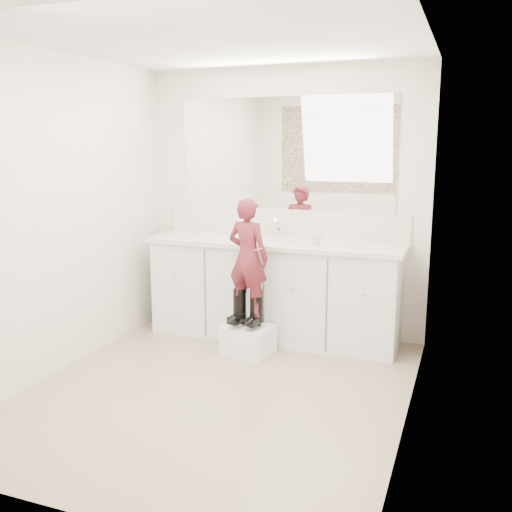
% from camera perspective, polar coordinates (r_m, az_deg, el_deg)
% --- Properties ---
extents(floor, '(3.00, 3.00, 0.00)m').
position_cam_1_polar(floor, '(4.18, -3.84, -13.26)').
color(floor, '#836A56').
rests_on(floor, ground).
extents(ceiling, '(3.00, 3.00, 0.00)m').
position_cam_1_polar(ceiling, '(3.87, -4.33, 21.15)').
color(ceiling, white).
rests_on(ceiling, wall_back).
extents(wall_back, '(2.60, 0.00, 2.60)m').
position_cam_1_polar(wall_back, '(5.23, 2.85, 5.36)').
color(wall_back, beige).
rests_on(wall_back, floor).
extents(wall_front, '(2.60, 0.00, 2.60)m').
position_cam_1_polar(wall_front, '(2.58, -18.16, -1.15)').
color(wall_front, beige).
rests_on(wall_front, floor).
extents(wall_left, '(0.00, 3.00, 3.00)m').
position_cam_1_polar(wall_left, '(4.54, -19.17, 3.88)').
color(wall_left, beige).
rests_on(wall_left, floor).
extents(wall_right, '(0.00, 3.00, 3.00)m').
position_cam_1_polar(wall_right, '(3.51, 15.60, 2.12)').
color(wall_right, beige).
rests_on(wall_right, floor).
extents(vanity_cabinet, '(2.20, 0.55, 0.85)m').
position_cam_1_polar(vanity_cabinet, '(5.12, 1.82, -3.60)').
color(vanity_cabinet, silver).
rests_on(vanity_cabinet, floor).
extents(countertop, '(2.28, 0.58, 0.04)m').
position_cam_1_polar(countertop, '(5.01, 1.79, 1.29)').
color(countertop, beige).
rests_on(countertop, vanity_cabinet).
extents(backsplash, '(2.28, 0.03, 0.25)m').
position_cam_1_polar(backsplash, '(5.24, 2.78, 3.33)').
color(backsplash, beige).
rests_on(backsplash, countertop).
extents(mirror, '(2.00, 0.02, 1.00)m').
position_cam_1_polar(mirror, '(5.20, 2.86, 10.18)').
color(mirror, white).
rests_on(mirror, wall_back).
extents(dot_panel, '(2.00, 0.01, 1.20)m').
position_cam_1_polar(dot_panel, '(2.54, -18.63, 8.88)').
color(dot_panel, '#472819').
rests_on(dot_panel, wall_front).
extents(faucet, '(0.08, 0.08, 0.10)m').
position_cam_1_polar(faucet, '(5.15, 2.39, 2.35)').
color(faucet, silver).
rests_on(faucet, countertop).
extents(cup, '(0.13, 0.13, 0.10)m').
position_cam_1_polar(cup, '(4.83, 6.06, 1.69)').
color(cup, beige).
rests_on(cup, countertop).
extents(soap_bottle, '(0.09, 0.10, 0.19)m').
position_cam_1_polar(soap_bottle, '(5.18, -1.62, 2.92)').
color(soap_bottle, white).
rests_on(soap_bottle, countertop).
extents(step_stool, '(0.42, 0.37, 0.24)m').
position_cam_1_polar(step_stool, '(4.80, -0.79, -8.40)').
color(step_stool, white).
rests_on(step_stool, floor).
extents(boot_left, '(0.15, 0.22, 0.31)m').
position_cam_1_polar(boot_left, '(4.74, -1.64, -5.13)').
color(boot_left, black).
rests_on(boot_left, step_stool).
extents(boot_right, '(0.15, 0.22, 0.31)m').
position_cam_1_polar(boot_right, '(4.69, 0.06, -5.32)').
color(boot_right, black).
rests_on(boot_right, step_stool).
extents(toddler, '(0.38, 0.28, 0.97)m').
position_cam_1_polar(toddler, '(4.61, -0.81, -0.13)').
color(toddler, '#982E36').
rests_on(toddler, step_stool).
extents(toothbrush, '(0.14, 0.03, 0.06)m').
position_cam_1_polar(toothbrush, '(4.55, -0.13, 0.56)').
color(toothbrush, '#D25289').
rests_on(toothbrush, toddler).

